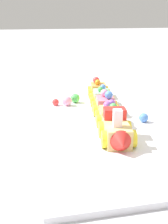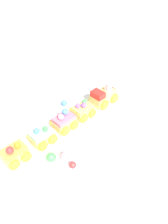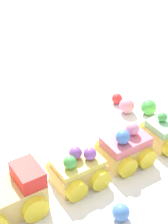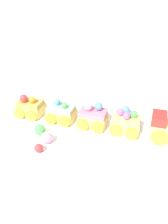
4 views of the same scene
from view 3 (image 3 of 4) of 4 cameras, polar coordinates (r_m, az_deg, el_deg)
The scene contains 10 objects.
ground_plane at distance 0.60m, azimuth 2.04°, elevation -7.32°, with size 10.00×10.00×0.00m, color #B2B2B7.
display_board at distance 0.60m, azimuth 2.05°, elevation -6.89°, with size 0.79×0.34×0.01m, color white.
cake_train_locomotive at distance 0.50m, azimuth -12.65°, elevation -13.24°, with size 0.13×0.08×0.08m.
cake_car_lemon at distance 0.54m, azimuth -0.93°, elevation -8.82°, with size 0.08×0.08×0.06m.
cake_car_strawberry at distance 0.57m, azimuth 6.32°, elevation -5.54°, with size 0.08×0.08×0.07m.
cake_car_mint at distance 0.62m, azimuth 12.75°, elevation -2.82°, with size 0.08×0.08×0.06m.
gumball_blue at distance 0.50m, azimuth 5.64°, elevation -14.96°, with size 0.02×0.02×0.02m, color #4C84E0.
gumball_green at distance 0.69m, azimuth 9.83°, elevation 0.73°, with size 0.03×0.03×0.03m, color #4CBC56.
gumball_red at distance 0.71m, azimuth 5.05°, elevation 2.03°, with size 0.02×0.02×0.02m, color red.
gumball_pink at distance 0.68m, azimuth 6.55°, elevation 0.95°, with size 0.03×0.03×0.03m, color pink.
Camera 3 is at (0.32, 0.32, 0.40)m, focal length 60.00 mm.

